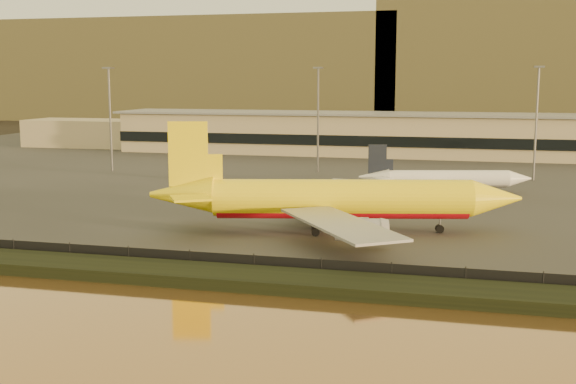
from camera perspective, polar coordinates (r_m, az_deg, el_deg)
name	(u,v)px	position (r m, az deg, el deg)	size (l,w,h in m)	color
ground	(268,249)	(97.58, -1.60, -4.53)	(900.00, 900.00, 0.00)	black
embankment	(227,277)	(81.70, -4.88, -6.72)	(320.00, 7.00, 1.40)	black
tarmac	(367,167)	(189.44, 6.26, 2.00)	(320.00, 220.00, 0.20)	#2D2D2D
perimeter_fence	(238,263)	(85.20, -4.00, -5.64)	(300.00, 0.05, 2.20)	black
terminal_building	(334,134)	(221.20, 3.66, 4.62)	(202.00, 25.00, 12.60)	tan
apron_light_masts	(422,110)	(166.80, 10.52, 6.36)	(152.20, 12.20, 25.40)	slate
distant_hills	(391,64)	(433.90, 8.18, 9.95)	(470.00, 160.00, 70.00)	brown
dhl_cargo_jet	(335,200)	(106.42, 3.76, -0.62)	(54.49, 52.41, 16.41)	yellow
white_narrowbody_jet	(445,179)	(145.62, 12.31, 0.98)	(33.82, 32.37, 9.82)	silver
gse_vehicle_yellow	(358,202)	(128.42, 5.59, -0.78)	(4.32, 1.94, 1.94)	yellow
gse_vehicle_white	(251,196)	(135.80, -2.90, -0.29)	(3.54, 1.60, 1.60)	silver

